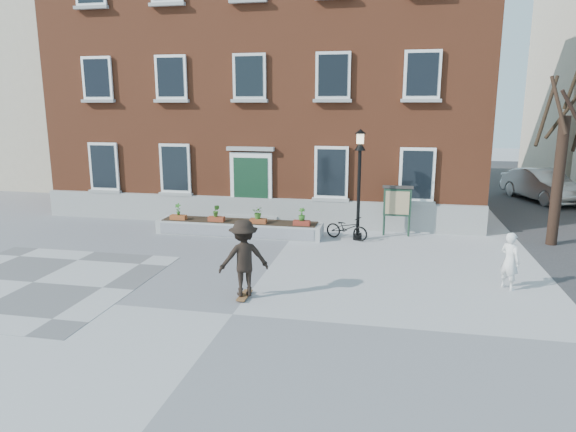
% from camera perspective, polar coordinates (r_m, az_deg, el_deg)
% --- Properties ---
extents(ground, '(100.00, 100.00, 0.00)m').
position_cam_1_polar(ground, '(12.15, -6.19, -10.81)').
color(ground, '#9D9DA0').
rests_on(ground, ground).
extents(checker_patch, '(6.00, 6.00, 0.01)m').
position_cam_1_polar(checker_patch, '(15.73, -26.47, -6.61)').
color(checker_patch, '#59595C').
rests_on(checker_patch, ground).
extents(distant_building, '(10.00, 12.00, 13.00)m').
position_cam_1_polar(distant_building, '(37.45, -24.28, 13.92)').
color(distant_building, '#BDB198').
rests_on(distant_building, ground).
extents(bicycle, '(1.68, 1.03, 0.83)m').
position_cam_1_polar(bicycle, '(18.52, 6.55, -1.33)').
color(bicycle, black).
rests_on(bicycle, ground).
extents(parked_car, '(3.28, 5.14, 1.60)m').
position_cam_1_polar(parked_car, '(28.70, 26.40, 3.09)').
color(parked_car, '#A7A9AB').
rests_on(parked_car, ground).
extents(bystander, '(0.64, 0.66, 1.53)m').
position_cam_1_polar(bystander, '(14.62, 23.41, -4.59)').
color(bystander, silver).
rests_on(bystander, ground).
extents(brick_building, '(18.40, 10.85, 12.60)m').
position_cam_1_polar(brick_building, '(25.25, -1.09, 15.81)').
color(brick_building, brown).
rests_on(brick_building, ground).
extents(planter_assembly, '(6.20, 1.12, 1.15)m').
position_cam_1_polar(planter_assembly, '(19.15, -5.41, -1.19)').
color(planter_assembly, '#B6B6B1').
rests_on(planter_assembly, ground).
extents(bare_tree, '(1.83, 1.83, 6.16)m').
position_cam_1_polar(bare_tree, '(19.54, 27.99, 5.10)').
color(bare_tree, black).
rests_on(bare_tree, ground).
extents(lamp_post, '(0.40, 0.40, 3.93)m').
position_cam_1_polar(lamp_post, '(18.13, 7.94, 5.16)').
color(lamp_post, black).
rests_on(lamp_post, ground).
extents(notice_board, '(1.10, 0.16, 1.87)m').
position_cam_1_polar(notice_board, '(19.12, 12.05, 1.50)').
color(notice_board, '#183023').
rests_on(notice_board, ground).
extents(skateboarder, '(1.43, 1.19, 2.00)m').
position_cam_1_polar(skateboarder, '(12.77, -4.94, -4.68)').
color(skateboarder, brown).
rests_on(skateboarder, ground).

